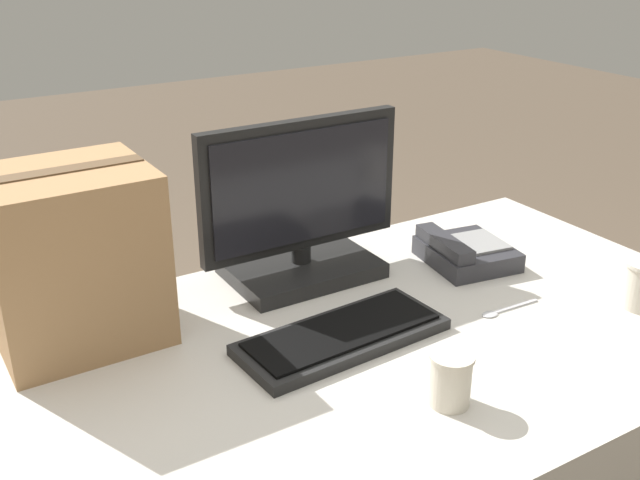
{
  "coord_description": "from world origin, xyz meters",
  "views": [
    {
      "loc": [
        -0.63,
        -1.02,
        1.48
      ],
      "look_at": [
        0.09,
        0.17,
        0.88
      ],
      "focal_mm": 42.0,
      "sensor_mm": 36.0,
      "label": 1
    }
  ],
  "objects_px": {
    "spoon": "(501,311)",
    "cardboard_box": "(72,257)",
    "paper_cup_left": "(450,379)",
    "keyboard": "(342,336)",
    "monitor": "(301,217)",
    "desk_phone": "(464,252)"
  },
  "relations": [
    {
      "from": "spoon",
      "to": "paper_cup_left",
      "type": "bearing_deg",
      "value": 34.38
    },
    {
      "from": "paper_cup_left",
      "to": "spoon",
      "type": "bearing_deg",
      "value": 32.21
    },
    {
      "from": "keyboard",
      "to": "spoon",
      "type": "distance_m",
      "value": 0.35
    },
    {
      "from": "paper_cup_left",
      "to": "keyboard",
      "type": "bearing_deg",
      "value": 99.95
    },
    {
      "from": "keyboard",
      "to": "cardboard_box",
      "type": "relative_size",
      "value": 1.24
    },
    {
      "from": "spoon",
      "to": "cardboard_box",
      "type": "xyz_separation_m",
      "value": [
        -0.77,
        0.35,
        0.17
      ]
    },
    {
      "from": "desk_phone",
      "to": "cardboard_box",
      "type": "relative_size",
      "value": 0.67
    },
    {
      "from": "desk_phone",
      "to": "spoon",
      "type": "xyz_separation_m",
      "value": [
        -0.09,
        -0.22,
        -0.03
      ]
    },
    {
      "from": "keyboard",
      "to": "spoon",
      "type": "bearing_deg",
      "value": -15.14
    },
    {
      "from": "paper_cup_left",
      "to": "cardboard_box",
      "type": "xyz_separation_m",
      "value": [
        -0.47,
        0.54,
        0.12
      ]
    },
    {
      "from": "desk_phone",
      "to": "paper_cup_left",
      "type": "height_order",
      "value": "paper_cup_left"
    },
    {
      "from": "monitor",
      "to": "desk_phone",
      "type": "relative_size",
      "value": 2.1
    },
    {
      "from": "spoon",
      "to": "cardboard_box",
      "type": "height_order",
      "value": "cardboard_box"
    },
    {
      "from": "desk_phone",
      "to": "cardboard_box",
      "type": "xyz_separation_m",
      "value": [
        -0.86,
        0.13,
        0.14
      ]
    },
    {
      "from": "monitor",
      "to": "spoon",
      "type": "bearing_deg",
      "value": -53.88
    },
    {
      "from": "monitor",
      "to": "keyboard",
      "type": "distance_m",
      "value": 0.33
    },
    {
      "from": "cardboard_box",
      "to": "keyboard",
      "type": "bearing_deg",
      "value": -33.74
    },
    {
      "from": "monitor",
      "to": "paper_cup_left",
      "type": "distance_m",
      "value": 0.56
    },
    {
      "from": "keyboard",
      "to": "spoon",
      "type": "height_order",
      "value": "keyboard"
    },
    {
      "from": "desk_phone",
      "to": "paper_cup_left",
      "type": "relative_size",
      "value": 2.4
    },
    {
      "from": "keyboard",
      "to": "cardboard_box",
      "type": "height_order",
      "value": "cardboard_box"
    },
    {
      "from": "monitor",
      "to": "keyboard",
      "type": "xyz_separation_m",
      "value": [
        -0.08,
        -0.29,
        -0.13
      ]
    }
  ]
}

